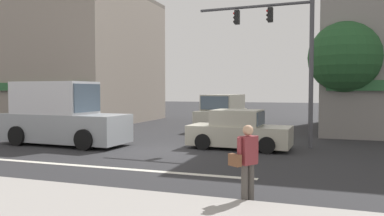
# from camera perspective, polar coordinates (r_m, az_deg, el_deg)

# --- Properties ---
(ground_plane) EXTENTS (120.00, 120.00, 0.00)m
(ground_plane) POSITION_cam_1_polar(r_m,az_deg,el_deg) (14.89, -5.32, -6.47)
(ground_plane) COLOR #2B2B2D
(lane_marking_stripe) EXTENTS (9.00, 0.24, 0.01)m
(lane_marking_stripe) POSITION_cam_1_polar(r_m,az_deg,el_deg) (11.84, -12.35, -8.90)
(lane_marking_stripe) COLOR silver
(lane_marking_stripe) RESTS_ON ground
(building_left_block) EXTENTS (11.44, 10.70, 9.48)m
(building_left_block) POSITION_cam_1_polar(r_m,az_deg,el_deg) (30.37, -18.15, 7.06)
(building_left_block) COLOR gray
(building_left_block) RESTS_ON ground
(street_tree) EXTENTS (3.43, 3.43, 5.69)m
(street_tree) POSITION_cam_1_polar(r_m,az_deg,el_deg) (19.68, 22.21, 7.13)
(street_tree) COLOR #4C3823
(street_tree) RESTS_ON ground
(utility_pole_near_left) EXTENTS (1.40, 0.22, 8.47)m
(utility_pole_near_left) POSITION_cam_1_polar(r_m,az_deg,el_deg) (24.18, -18.00, 7.37)
(utility_pole_near_left) COLOR brown
(utility_pole_near_left) RESTS_ON ground
(utility_pole_far_right) EXTENTS (1.40, 0.22, 7.18)m
(utility_pole_far_right) POSITION_cam_1_polar(r_m,az_deg,el_deg) (21.93, 22.16, 6.09)
(utility_pole_far_right) COLOR brown
(utility_pole_far_right) RESTS_ON ground
(traffic_light_mast) EXTENTS (4.89, 0.38, 6.20)m
(traffic_light_mast) POSITION_cam_1_polar(r_m,az_deg,el_deg) (16.24, 14.28, 9.01)
(traffic_light_mast) COLOR #47474C
(traffic_light_mast) RESTS_ON ground
(sedan_crossing_rightbound) EXTENTS (4.18, 2.03, 1.58)m
(sedan_crossing_rightbound) POSITION_cam_1_polar(r_m,az_deg,el_deg) (15.34, 7.16, -3.52)
(sedan_crossing_rightbound) COLOR #B7B29E
(sedan_crossing_rightbound) RESTS_ON ground
(van_parked_curbside) EXTENTS (2.31, 4.73, 2.11)m
(van_parked_curbside) POSITION_cam_1_polar(r_m,az_deg,el_deg) (22.41, 4.64, -0.79)
(van_parked_curbside) COLOR #B7B29E
(van_parked_curbside) RESTS_ON ground
(box_truck_crossing_leftbound) EXTENTS (5.68, 2.43, 2.75)m
(box_truck_crossing_leftbound) POSITION_cam_1_polar(r_m,az_deg,el_deg) (17.32, -19.26, -1.14)
(box_truck_crossing_leftbound) COLOR #999EA3
(box_truck_crossing_leftbound) RESTS_ON ground
(pedestrian_foreground_with_bag) EXTENTS (0.56, 0.61, 1.67)m
(pedestrian_foreground_with_bag) POSITION_cam_1_polar(r_m,az_deg,el_deg) (7.79, 8.36, -7.84)
(pedestrian_foreground_with_bag) COLOR #4C4742
(pedestrian_foreground_with_bag) RESTS_ON ground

